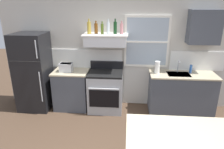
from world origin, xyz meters
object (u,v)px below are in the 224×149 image
at_px(refrigerator, 33,72).
at_px(stove_range, 106,91).
at_px(toaster, 66,67).
at_px(bottle_rose_pink, 122,28).
at_px(paper_towel_roll, 157,67).
at_px(bottle_champagne_gold_foil, 89,28).
at_px(bottle_dark_green_wine, 115,28).
at_px(dish_soap_bottle, 191,69).
at_px(bottle_clear_tall, 108,28).
at_px(bottle_amber_wine, 96,28).
at_px(bottle_olive_oil_square, 102,29).

bearing_deg(refrigerator, stove_range, 0.80).
bearing_deg(toaster, bottle_rose_pink, 5.47).
xyz_separation_m(refrigerator, toaster, (0.76, 0.02, 0.13)).
bearing_deg(bottle_rose_pink, paper_towel_roll, -5.78).
xyz_separation_m(bottle_champagne_gold_foil, paper_towel_roll, (1.48, -0.04, -0.83)).
xyz_separation_m(stove_range, bottle_dark_green_wine, (0.20, 0.12, 1.41)).
bearing_deg(toaster, bottle_champagne_gold_foil, 7.91).
xyz_separation_m(refrigerator, bottle_champagne_gold_foil, (1.30, 0.10, 1.00)).
distance_m(bottle_champagne_gold_foil, paper_towel_roll, 1.70).
relative_size(paper_towel_roll, dish_soap_bottle, 1.50).
height_order(bottle_clear_tall, dish_soap_bottle, bottle_clear_tall).
relative_size(bottle_dark_green_wine, dish_soap_bottle, 1.76).
bearing_deg(paper_towel_roll, bottle_champagne_gold_foil, 178.54).
xyz_separation_m(bottle_amber_wine, bottle_clear_tall, (0.27, -0.07, 0.02)).
xyz_separation_m(toaster, bottle_champagne_gold_foil, (0.54, 0.08, 0.87)).
bearing_deg(dish_soap_bottle, bottle_clear_tall, -177.32).
bearing_deg(stove_range, refrigerator, -179.20).
bearing_deg(bottle_rose_pink, bottle_amber_wine, 179.31).
bearing_deg(paper_towel_roll, refrigerator, -178.76).
bearing_deg(stove_range, bottle_dark_green_wine, 29.52).
bearing_deg(bottle_olive_oil_square, bottle_amber_wine, 161.22).
distance_m(refrigerator, bottle_amber_wine, 1.75).
bearing_deg(bottle_amber_wine, stove_range, -31.12).
distance_m(toaster, bottle_amber_wine, 1.10).
xyz_separation_m(toaster, bottle_amber_wine, (0.68, 0.12, 0.85)).
relative_size(stove_range, bottle_amber_wine, 4.03).
height_order(toaster, stove_range, toaster).
xyz_separation_m(toaster, paper_towel_roll, (2.02, 0.04, 0.04)).
xyz_separation_m(bottle_clear_tall, paper_towel_roll, (1.07, -0.01, -0.83)).
height_order(bottle_amber_wine, bottle_dark_green_wine, bottle_dark_green_wine).
bearing_deg(bottle_rose_pink, stove_range, -160.89).
xyz_separation_m(bottle_clear_tall, bottle_dark_green_wine, (0.14, 0.06, 0.00)).
xyz_separation_m(bottle_champagne_gold_foil, bottle_clear_tall, (0.41, -0.02, 0.00)).
bearing_deg(bottle_amber_wine, refrigerator, -174.18).
distance_m(toaster, bottle_dark_green_wine, 1.40).
height_order(stove_range, paper_towel_roll, paper_towel_roll).
relative_size(stove_range, bottle_olive_oil_square, 4.13).
xyz_separation_m(bottle_champagne_gold_foil, bottle_amber_wine, (0.14, 0.05, -0.02)).
height_order(stove_range, bottle_clear_tall, bottle_clear_tall).
bearing_deg(bottle_olive_oil_square, bottle_rose_pink, 5.75).
xyz_separation_m(toaster, bottle_olive_oil_square, (0.82, 0.08, 0.85)).
height_order(refrigerator, stove_range, refrigerator).
bearing_deg(dish_soap_bottle, bottle_amber_wine, -179.64).
xyz_separation_m(refrigerator, dish_soap_bottle, (3.53, 0.16, 0.12)).
height_order(bottle_champagne_gold_foil, bottle_amber_wine, bottle_champagne_gold_foil).
bearing_deg(paper_towel_roll, bottle_olive_oil_square, 178.12).
distance_m(bottle_amber_wine, bottle_rose_pink, 0.55).
bearing_deg(bottle_dark_green_wine, toaster, -173.95).
bearing_deg(bottle_rose_pink, bottle_olive_oil_square, -174.25).
height_order(refrigerator, bottle_clear_tall, bottle_clear_tall).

